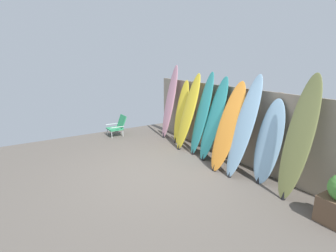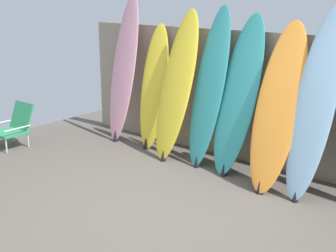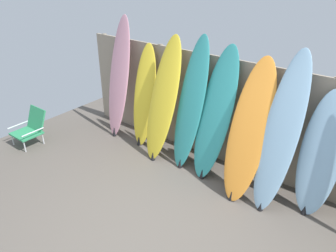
# 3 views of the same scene
# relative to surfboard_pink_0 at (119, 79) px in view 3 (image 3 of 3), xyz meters

# --- Properties ---
(ground) EXTENTS (7.68, 7.68, 0.00)m
(ground) POSITION_rel_surfboard_pink_0_xyz_m (2.15, -1.67, -1.12)
(ground) COLOR #5B544C
(fence_back) EXTENTS (6.08, 0.11, 1.80)m
(fence_back) POSITION_rel_surfboard_pink_0_xyz_m (2.15, 0.34, -0.22)
(fence_back) COLOR gray
(fence_back) RESTS_ON ground
(surfboard_pink_0) EXTENTS (0.55, 0.58, 2.27)m
(surfboard_pink_0) POSITION_rel_surfboard_pink_0_xyz_m (0.00, 0.00, 0.00)
(surfboard_pink_0) COLOR pink
(surfboard_pink_0) RESTS_ON ground
(surfboard_yellow_1) EXTENTS (0.49, 0.52, 1.85)m
(surfboard_yellow_1) POSITION_rel_surfboard_pink_0_xyz_m (0.62, 0.01, -0.21)
(surfboard_yellow_1) COLOR yellow
(surfboard_yellow_1) RESTS_ON ground
(surfboard_yellow_2) EXTENTS (0.61, 0.75, 2.08)m
(surfboard_yellow_2) POSITION_rel_surfboard_pink_0_xyz_m (1.16, -0.13, -0.09)
(surfboard_yellow_2) COLOR yellow
(surfboard_yellow_2) RESTS_ON ground
(surfboard_teal_3) EXTENTS (0.54, 0.66, 2.14)m
(surfboard_teal_3) POSITION_rel_surfboard_pink_0_xyz_m (1.67, -0.06, -0.06)
(surfboard_teal_3) COLOR teal
(surfboard_teal_3) RESTS_ON ground
(surfboard_teal_4) EXTENTS (0.63, 0.75, 2.05)m
(surfboard_teal_4) POSITION_rel_surfboard_pink_0_xyz_m (2.12, -0.06, -0.10)
(surfboard_teal_4) COLOR teal
(surfboard_teal_4) RESTS_ON ground
(surfboard_orange_5) EXTENTS (0.60, 0.87, 1.99)m
(surfboard_orange_5) POSITION_rel_surfboard_pink_0_xyz_m (2.74, -0.18, -0.14)
(surfboard_orange_5) COLOR orange
(surfboard_orange_5) RESTS_ON ground
(surfboard_skyblue_6) EXTENTS (0.50, 0.80, 2.16)m
(surfboard_skyblue_6) POSITION_rel_surfboard_pink_0_xyz_m (3.17, -0.14, -0.05)
(surfboard_skyblue_6) COLOR #8CB7D6
(surfboard_skyblue_6) RESTS_ON ground
(surfboard_skyblue_7) EXTENTS (0.58, 0.57, 1.71)m
(surfboard_skyblue_7) POSITION_rel_surfboard_pink_0_xyz_m (3.67, 0.03, -0.27)
(surfboard_skyblue_7) COLOR #8CB7D6
(surfboard_skyblue_7) RESTS_ON ground
(beach_chair) EXTENTS (0.50, 0.56, 0.65)m
(beach_chair) POSITION_rel_surfboard_pink_0_xyz_m (-1.04, -1.34, -0.79)
(beach_chair) COLOR silver
(beach_chair) RESTS_ON ground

